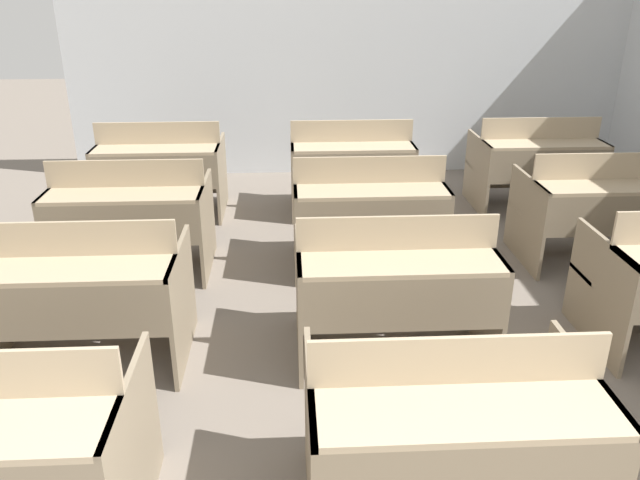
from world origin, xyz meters
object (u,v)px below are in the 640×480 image
Objects in this scene: bench_front_center at (450,430)px; bench_back_left at (161,168)px; bench_second_center at (394,286)px; bench_third_left at (131,216)px; bench_back_center at (351,166)px; bench_back_right at (536,162)px; bench_second_left at (81,292)px; bench_third_right at (599,207)px; bench_third_center at (368,212)px.

bench_back_left is (-1.94, 4.01, 0.00)m from bench_front_center.
bench_second_center and bench_third_left have the same top height.
bench_back_center is (-0.01, 2.66, 0.00)m from bench_second_center.
bench_third_left is at bearing -160.42° from bench_back_right.
bench_second_center is 1.00× the size of bench_back_right.
bench_second_center is (-0.02, 1.34, 0.00)m from bench_front_center.
bench_second_center is at bearing -125.50° from bench_back_right.
bench_front_center is 1.00× the size of bench_second_center.
bench_second_left is at bearing -125.81° from bench_back_center.
bench_third_right is 1.00× the size of bench_back_center.
bench_front_center is at bearing -34.92° from bench_second_left.
bench_third_center and bench_back_left have the same top height.
bench_third_left is at bearing -179.99° from bench_third_right.
bench_second_center is 3.29m from bench_back_left.
bench_second_left and bench_third_left have the same top height.
bench_third_right is at bearing 54.26° from bench_front_center.
bench_third_right is at bearing 18.75° from bench_second_left.
bench_front_center is at bearing -125.74° from bench_third_right.
bench_third_left is 2.33m from bench_back_center.
bench_front_center is 2.36m from bench_second_left.
bench_back_left is (0.00, 2.66, 0.00)m from bench_second_left.
bench_back_right is at bearing 0.54° from bench_back_center.
bench_second_left is at bearing 179.60° from bench_second_center.
bench_second_left is at bearing -90.25° from bench_third_left.
bench_second_left is 1.00× the size of bench_back_left.
bench_second_left and bench_second_center have the same top height.
bench_second_left is 1.00× the size of bench_back_center.
bench_third_center is 1.93m from bench_third_right.
bench_third_right is (3.85, 0.00, 0.00)m from bench_third_left.
bench_second_center and bench_third_center have the same top height.
bench_second_center is 2.32m from bench_third_left.
bench_second_center is at bearing -90.02° from bench_third_center.
bench_front_center and bench_second_left have the same top height.
bench_second_left is at bearing -145.76° from bench_third_center.
bench_second_center is 3.29m from bench_back_right.
bench_third_right is 1.00× the size of bench_back_right.
bench_back_left is (-3.85, 1.35, 0.00)m from bench_third_right.
bench_back_center is at bearing -179.46° from bench_back_right.
bench_back_left is 1.00× the size of bench_back_center.
bench_third_right is 1.36m from bench_back_right.
bench_second_center is 2.34m from bench_third_right.
bench_second_left is 1.92m from bench_second_center.
bench_front_center and bench_back_right have the same top height.
bench_front_center is at bearing -64.24° from bench_back_left.
bench_back_left is (-1.92, 1.35, 0.00)m from bench_third_center.
bench_second_center is at bearing -54.36° from bench_back_left.
bench_back_left is at bearing 89.96° from bench_second_left.
bench_second_left is 1.00× the size of bench_third_right.
bench_third_left and bench_third_right have the same top height.
bench_second_left and bench_third_center have the same top height.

